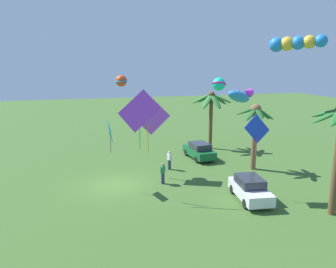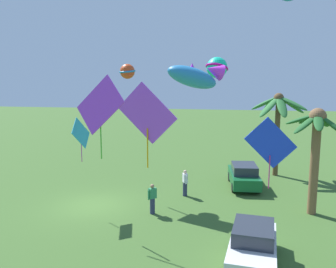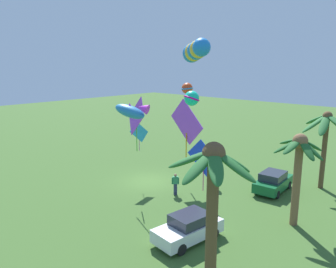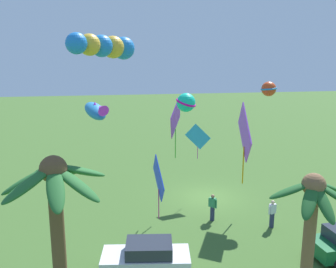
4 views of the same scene
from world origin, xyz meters
TOP-DOWN VIEW (x-y plane):
  - ground_plane at (0.00, 0.00)m, footprint 120.00×120.00m
  - palm_tree_0 at (-0.74, 11.62)m, footprint 3.14×2.95m
  - palm_tree_1 at (8.10, 11.88)m, footprint 3.37×3.40m
  - palm_tree_2 at (-8.04, 10.77)m, footprint 3.85×3.91m
  - parked_car_0 at (4.93, 8.22)m, footprint 4.08×2.16m
  - parked_car_1 at (-4.85, 8.35)m, footprint 4.03×2.01m
  - spectator_0 at (-2.45, 4.79)m, footprint 0.51×0.36m
  - spectator_1 at (0.62, 3.43)m, footprint 0.43×0.43m
  - kite_fish_0 at (6.95, 6.13)m, footprint 1.42×1.98m
  - kite_ball_1 at (2.91, 6.67)m, footprint 1.27×1.27m
  - kite_diamond_2 at (0.69, -0.32)m, footprint 1.69×0.36m
  - kite_diamond_3 at (4.45, 8.75)m, footprint 0.23×1.97m
  - kite_diamond_4 at (-1.38, 2.76)m, footprint 0.49×3.48m
  - kite_ball_5 at (-3.43, 1.08)m, footprint 1.42×1.42m
  - kite_tube_6 at (6.43, 9.68)m, footprint 2.33×2.49m
  - kite_diamond_7 at (2.48, 1.42)m, footprint 1.05×2.64m

SIDE VIEW (x-z plane):
  - ground_plane at x=0.00m, z-range 0.00..0.00m
  - parked_car_0 at x=4.93m, z-range 0.00..1.51m
  - parked_car_1 at x=-4.85m, z-range 0.00..1.51m
  - spectator_0 at x=-2.45m, z-range 0.02..1.61m
  - spectator_1 at x=0.62m, z-range 0.02..1.61m
  - palm_tree_0 at x=-0.74m, z-range 1.27..6.80m
  - kite_diamond_2 at x=0.69m, z-range 2.96..5.32m
  - kite_diamond_3 at x=4.45m, z-range 3.21..5.96m
  - palm_tree_2 at x=-8.04m, z-range 1.70..7.65m
  - palm_tree_1 at x=8.10m, z-range 1.59..8.23m
  - kite_diamond_4 at x=-1.38m, z-range 2.54..7.43m
  - kite_diamond_7 at x=2.48m, z-range 3.81..7.68m
  - kite_fish_0 at x=6.95m, z-range 6.58..7.59m
  - kite_ball_5 at x=-3.43m, z-range 6.93..7.84m
  - kite_ball_1 at x=2.91m, z-range 7.00..7.86m
  - kite_tube_6 at x=6.43m, z-range 9.44..10.35m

